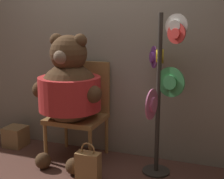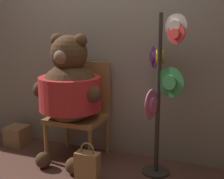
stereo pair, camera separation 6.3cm
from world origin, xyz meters
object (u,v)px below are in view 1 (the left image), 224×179
object	(u,v)px
chair	(80,107)
hat_display_rack	(161,84)
teddy_bear	(69,89)
handbag_on_ground	(88,166)

from	to	relation	value
chair	hat_display_rack	world-z (taller)	hat_display_rack
teddy_bear	handbag_on_ground	size ratio (longest dim) A/B	3.65
hat_display_rack	handbag_on_ground	world-z (taller)	hat_display_rack
chair	teddy_bear	bearing A→B (deg)	-99.94
teddy_bear	hat_display_rack	world-z (taller)	hat_display_rack
handbag_on_ground	chair	bearing A→B (deg)	122.45
handbag_on_ground	teddy_bear	bearing A→B (deg)	137.22
teddy_bear	hat_display_rack	distance (m)	0.98
hat_display_rack	handbag_on_ground	size ratio (longest dim) A/B	4.16
hat_display_rack	handbag_on_ground	distance (m)	1.05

